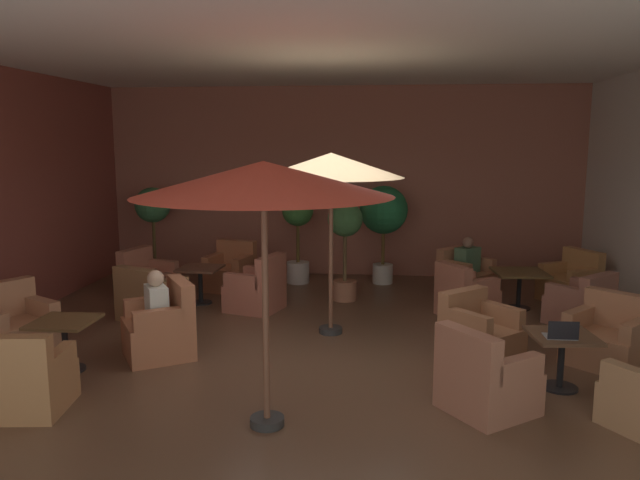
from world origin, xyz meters
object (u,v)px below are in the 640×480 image
armchair_rear_right_east (162,329)px  patron_by_window (468,257)px  cafe_table_front_left (562,348)px  cafe_table_mid_center (520,279)px  cafe_table_front_right (200,276)px  iced_drink_cup (554,332)px  armchair_front_left_west (608,339)px  armchair_front_right_south (148,280)px  potted_tree_left_corner (384,214)px  patron_blue_shirt (156,299)px  open_laptop (561,334)px  armchair_mid_center_east (465,297)px  armchair_rear_right_south (14,328)px  armchair_front_right_north (257,290)px  armchair_mid_center_south (581,305)px  armchair_mid_center_west (571,284)px  armchair_front_right_east (231,272)px  patio_umbrella_tall_red (264,181)px  potted_tree_mid_left (153,213)px  armchair_front_right_west (151,299)px  armchair_front_left_north (479,334)px  armchair_rear_right_north (21,382)px  cafe_table_rear_right (65,334)px  potted_tree_right_corner (345,234)px  armchair_mid_center_north (465,278)px  patio_umbrella_center_beige (331,167)px  potted_tree_mid_right (298,227)px

armchair_rear_right_east → patron_by_window: size_ratio=1.75×
cafe_table_front_left → cafe_table_mid_center: bearing=85.5°
cafe_table_front_right → iced_drink_cup: (4.71, -3.12, 0.20)m
armchair_front_left_west → cafe_table_mid_center: (-0.52, 2.39, 0.18)m
armchair_front_right_south → potted_tree_left_corner: 4.34m
cafe_table_mid_center → potted_tree_left_corner: 2.77m
patron_blue_shirt → open_laptop: (4.57, -0.67, -0.08)m
armchair_front_left_west → patron_blue_shirt: bearing=-176.9°
cafe_table_front_right → armchair_mid_center_east: armchair_mid_center_east is taller
patron_blue_shirt → iced_drink_cup: patron_blue_shirt is taller
armchair_front_right_south → armchair_rear_right_south: bearing=-102.6°
armchair_mid_center_east → armchair_front_left_west: bearing=-52.5°
armchair_front_left_west → armchair_front_right_north: size_ratio=1.17×
armchair_mid_center_south → cafe_table_front_left: bearing=-111.6°
potted_tree_left_corner → open_laptop: 5.28m
cafe_table_front_right → armchair_mid_center_west: 6.06m
armchair_front_right_east → patio_umbrella_tall_red: size_ratio=0.37×
potted_tree_mid_left → armchair_front_right_south: bearing=-74.4°
open_laptop → patio_umbrella_tall_red: bearing=-160.7°
armchair_front_left_west → armchair_front_right_west: (-6.08, 1.27, 0.00)m
armchair_mid_center_east → potted_tree_mid_left: size_ratio=0.55×
armchair_front_left_north → armchair_rear_right_north: bearing=-157.1°
armchair_front_right_south → patron_by_window: patron_by_window is taller
armchair_rear_right_east → armchair_front_right_south: bearing=114.5°
armchair_front_right_south → armchair_mid_center_east: 5.23m
patio_umbrella_tall_red → armchair_rear_right_north: bearing=179.1°
armchair_front_right_east → armchair_rear_right_south: armchair_rear_right_south is taller
armchair_mid_center_south → armchair_rear_right_east: size_ratio=0.99×
armchair_front_left_north → armchair_rear_right_north: 5.05m
armchair_mid_center_south → armchair_rear_right_south: 7.67m
cafe_table_front_left → armchair_front_left_west: (0.77, 0.81, -0.15)m
armchair_front_left_west → potted_tree_mid_left: potted_tree_mid_left is taller
potted_tree_left_corner → potted_tree_mid_left: size_ratio=1.03×
armchair_front_right_east → cafe_table_mid_center: armchair_front_right_east is taller
potted_tree_mid_left → iced_drink_cup: size_ratio=16.07×
armchair_front_right_east → armchair_mid_center_east: armchair_front_right_east is taller
cafe_table_front_right → armchair_front_right_north: (1.00, -0.32, -0.14)m
armchair_rear_right_east → open_laptop: 4.59m
armchair_mid_center_east → potted_tree_left_corner: size_ratio=0.53×
cafe_table_front_right → armchair_rear_right_east: 2.48m
cafe_table_rear_right → armchair_rear_right_east: 1.10m
armchair_front_left_north → cafe_table_mid_center: size_ratio=1.28×
potted_tree_right_corner → armchair_rear_right_east: bearing=-125.3°
armchair_mid_center_west → cafe_table_rear_right: size_ratio=1.51×
armchair_front_right_west → armchair_mid_center_east: 4.70m
cafe_table_rear_right → patron_by_window: patron_by_window is taller
armchair_front_left_west → cafe_table_front_right: 6.02m
armchair_mid_center_north → patron_blue_shirt: bearing=-140.3°
patio_umbrella_center_beige → potted_tree_right_corner: bearing=87.3°
armchair_front_right_north → potted_tree_mid_right: bearing=79.1°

